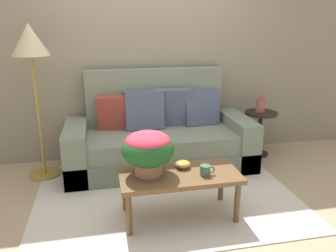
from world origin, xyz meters
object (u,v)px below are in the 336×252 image
floor_lamp (31,52)px  table_vase (261,105)px  snack_bowl (183,164)px  potted_plant (148,149)px  couch (159,138)px  side_table (260,125)px  coffee_mug (206,170)px  coffee_table (179,179)px

floor_lamp → table_vase: size_ratio=7.64×
floor_lamp → table_vase: (2.66, 0.10, -0.72)m
floor_lamp → snack_bowl: floor_lamp is taller
potted_plant → table_vase: size_ratio=2.05×
potted_plant → couch: bearing=74.9°
couch → snack_bowl: (0.02, -1.05, 0.12)m
side_table → table_vase: bearing=130.1°
couch → potted_plant: couch is taller
potted_plant → coffee_mug: potted_plant is taller
coffee_table → side_table: side_table is taller
coffee_mug → side_table: bearing=48.3°
floor_lamp → couch: bearing=0.7°
couch → coffee_mug: size_ratio=16.52×
couch → coffee_table: bearing=-91.6°
coffee_mug → table_vase: 1.76m
potted_plant → table_vase: bearing=36.1°
potted_plant → snack_bowl: bearing=9.3°
couch → table_vase: size_ratio=9.89×
table_vase → coffee_mug: bearing=-131.1°
coffee_table → table_vase: bearing=42.3°
coffee_table → side_table: 1.84m
coffee_table → side_table: bearing=41.8°
floor_lamp → coffee_mug: bearing=-38.8°
side_table → potted_plant: 2.03m
coffee_table → floor_lamp: bearing=138.9°
potted_plant → coffee_mug: (0.47, -0.13, -0.19)m
snack_bowl → table_vase: size_ratio=0.62×
side_table → potted_plant: size_ratio=1.29×
floor_lamp → coffee_mug: 2.15m
couch → coffee_mug: couch is taller
couch → potted_plant: 1.18m
potted_plant → snack_bowl: 0.38m
couch → potted_plant: bearing=-105.1°
snack_bowl → side_table: bearing=40.4°
floor_lamp → potted_plant: bearing=-46.3°
snack_bowl → table_vase: (1.30, 1.13, 0.21)m
coffee_mug → table_vase: (1.15, 1.31, 0.20)m
couch → side_table: 1.34m
couch → coffee_table: 1.16m
couch → snack_bowl: size_ratio=15.86×
table_vase → snack_bowl: bearing=-139.0°
coffee_mug → snack_bowl: 0.24m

